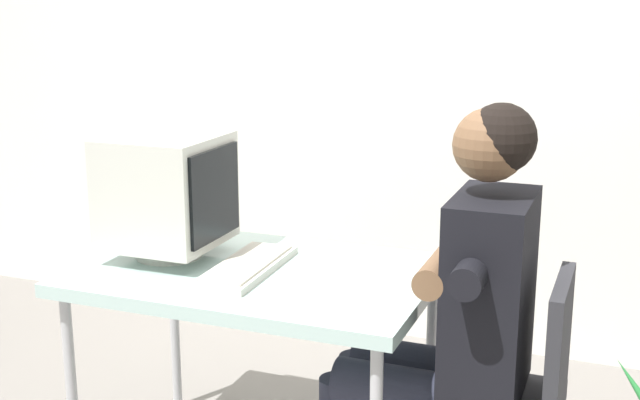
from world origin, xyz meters
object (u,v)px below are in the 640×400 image
crt_monitor (167,191)px  office_chair (512,392)px  desk (256,285)px  keyboard (247,266)px  person_seated (454,306)px

crt_monitor → office_chair: size_ratio=0.50×
desk → crt_monitor: crt_monitor is taller
crt_monitor → keyboard: (0.31, -0.04, -0.21)m
crt_monitor → person_seated: person_seated is taller
crt_monitor → office_chair: crt_monitor is taller
person_seated → desk: bearing=178.4°
desk → crt_monitor: (-0.33, 0.01, 0.28)m
person_seated → crt_monitor: bearing=178.1°
desk → crt_monitor: 0.43m
crt_monitor → office_chair: bearing=-1.6°
keyboard → desk: bearing=54.9°
office_chair → person_seated: (-0.18, 0.00, 0.24)m
keyboard → office_chair: (0.86, 0.01, -0.29)m
desk → person_seated: bearing=-1.6°
crt_monitor → person_seated: (0.98, -0.03, -0.26)m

